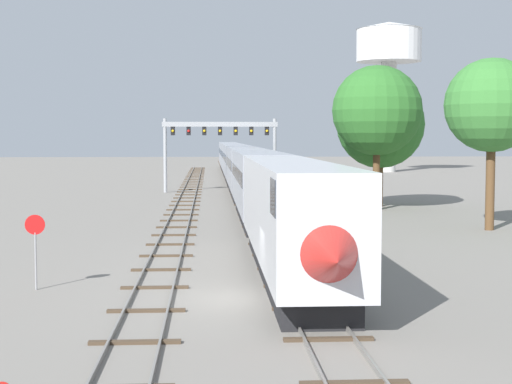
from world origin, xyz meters
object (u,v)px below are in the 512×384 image
(trackside_tree_left, at_px, (377,111))
(trackside_tree_right, at_px, (492,106))
(signal_gantry, at_px, (220,138))
(stop_sign, at_px, (35,241))
(trackside_tree_mid, at_px, (380,124))
(water_tower, at_px, (389,53))
(passenger_train, at_px, (240,166))

(trackside_tree_left, xyz_separation_m, trackside_tree_right, (4.24, -13.61, -0.15))
(signal_gantry, distance_m, stop_sign, 52.81)
(trackside_tree_mid, bearing_deg, water_tower, 76.43)
(passenger_train, height_order, trackside_tree_left, trackside_tree_left)
(trackside_tree_mid, relative_size, trackside_tree_right, 0.98)
(trackside_tree_right, bearing_deg, trackside_tree_mid, 100.91)
(water_tower, height_order, trackside_tree_mid, water_tower)
(passenger_train, xyz_separation_m, trackside_tree_right, (14.11, -39.72, 5.13))
(signal_gantry, distance_m, trackside_tree_left, 24.16)
(signal_gantry, height_order, stop_sign, signal_gantry)
(signal_gantry, height_order, trackside_tree_left, trackside_tree_left)
(trackside_tree_left, bearing_deg, trackside_tree_mid, 72.97)
(water_tower, height_order, trackside_tree_right, water_tower)
(water_tower, distance_m, trackside_tree_right, 82.00)
(water_tower, height_order, trackside_tree_left, water_tower)
(trackside_tree_left, relative_size, trackside_tree_mid, 1.09)
(trackside_tree_mid, bearing_deg, trackside_tree_right, -79.09)
(passenger_train, distance_m, signal_gantry, 6.57)
(stop_sign, bearing_deg, trackside_tree_right, 36.27)
(stop_sign, distance_m, trackside_tree_mid, 40.66)
(passenger_train, height_order, water_tower, water_tower)
(passenger_train, xyz_separation_m, water_tower, (26.16, 40.51, 17.05))
(signal_gantry, height_order, trackside_tree_mid, trackside_tree_mid)
(signal_gantry, distance_m, water_tower, 55.68)
(signal_gantry, relative_size, water_tower, 0.49)
(stop_sign, bearing_deg, water_tower, 69.73)
(stop_sign, xyz_separation_m, trackside_tree_left, (19.87, 31.30, 6.01))
(passenger_train, bearing_deg, trackside_tree_mid, -64.59)
(stop_sign, height_order, trackside_tree_mid, trackside_tree_mid)
(water_tower, bearing_deg, passenger_train, -122.86)
(water_tower, xyz_separation_m, trackside_tree_mid, (-15.30, -63.37, -12.81))
(water_tower, xyz_separation_m, trackside_tree_left, (-16.30, -66.62, -11.77))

